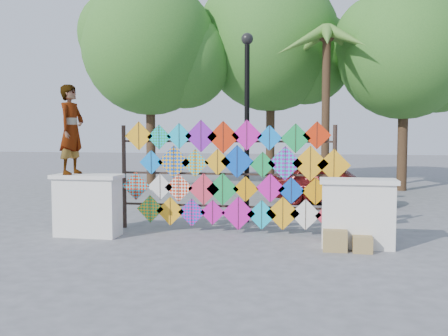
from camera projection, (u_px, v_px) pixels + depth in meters
The scene contains 13 objects.
ground at pixel (218, 239), 10.02m from camera, with size 80.00×80.00×0.00m, color gray.
parapet_left at pixel (88, 205), 10.28m from camera, with size 1.40×0.65×1.28m.
parapet_right at pixel (358, 213), 9.28m from camera, with size 1.40×0.65×1.28m.
kite_rack at pixel (230, 176), 10.62m from camera, with size 4.97×0.24×2.42m.
tree_west at pixel (153, 49), 19.31m from camera, with size 5.85×5.20×8.01m.
tree_mid at pixel (274, 43), 20.40m from camera, with size 6.30×5.60×8.61m.
tree_east at pixel (407, 54), 18.06m from camera, with size 5.40×4.80×7.42m.
palm_tree at pixel (327, 50), 17.10m from camera, with size 3.62×3.62×5.83m.
vendor_woman at pixel (71, 130), 10.23m from camera, with size 0.67×0.44×1.84m, color #99999E.
sedan at pixel (332, 184), 14.88m from camera, with size 1.44×3.57×1.22m, color #560E0E.
lamppost at pixel (247, 109), 11.74m from camera, with size 0.28×0.28×4.46m.
cardboard_box_near at pixel (335, 240), 9.04m from camera, with size 0.43×0.38×0.38m, color tan.
cardboard_box_far at pixel (362, 244), 8.91m from camera, with size 0.34×0.32×0.29m, color tan.
Camera 1 is at (1.96, -9.70, 2.15)m, focal length 40.00 mm.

